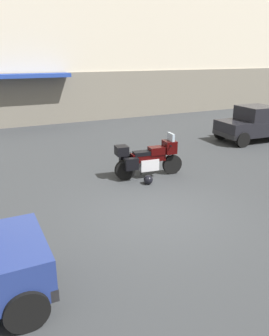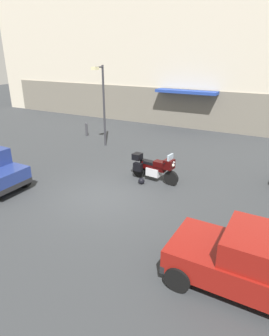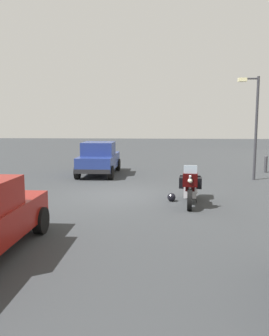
{
  "view_description": "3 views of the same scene",
  "coord_description": "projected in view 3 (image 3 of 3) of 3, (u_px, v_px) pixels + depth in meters",
  "views": [
    {
      "loc": [
        -3.72,
        -6.37,
        3.67
      ],
      "look_at": [
        -0.06,
        1.07,
        0.87
      ],
      "focal_mm": 35.54,
      "sensor_mm": 36.0,
      "label": 1
    },
    {
      "loc": [
        5.98,
        -8.4,
        5.27
      ],
      "look_at": [
        0.94,
        0.89,
        1.09
      ],
      "focal_mm": 31.32,
      "sensor_mm": 36.0,
      "label": 2
    },
    {
      "loc": [
        12.18,
        1.28,
        2.69
      ],
      "look_at": [
        0.42,
        0.55,
        1.07
      ],
      "focal_mm": 36.96,
      "sensor_mm": 36.0,
      "label": 3
    }
  ],
  "objects": [
    {
      "name": "bollard_curbside",
      "position": [
        266.0,
        163.0,
        17.99
      ],
      "size": [
        0.16,
        0.16,
        0.9
      ],
      "color": "#333338",
      "rests_on": "ground"
    },
    {
      "name": "motorcycle",
      "position": [
        190.0,
        185.0,
        11.2
      ],
      "size": [
        2.26,
        0.85,
        1.36
      ],
      "rotation": [
        0.0,
        0.0,
        -0.11
      ],
      "color": "black",
      "rests_on": "ground"
    },
    {
      "name": "car_hatchback_near",
      "position": [
        99.0,
        159.0,
        17.25
      ],
      "size": [
        3.88,
        1.79,
        1.64
      ],
      "rotation": [
        0.0,
        0.0,
        3.14
      ],
      "color": "navy",
      "rests_on": "ground"
    },
    {
      "name": "ground_plane",
      "position": [
        120.0,
        196.0,
        12.49
      ],
      "size": [
        80.0,
        80.0,
        0.0
      ],
      "primitive_type": "plane",
      "color": "#2D3033"
    },
    {
      "name": "helmet",
      "position": [
        171.0,
        197.0,
        11.6
      ],
      "size": [
        0.28,
        0.28,
        0.28
      ],
      "primitive_type": "sphere",
      "color": "black",
      "rests_on": "ground"
    },
    {
      "name": "streetlamp_curbside",
      "position": [
        253.0,
        117.0,
        15.45
      ],
      "size": [
        0.28,
        0.94,
        4.63
      ],
      "color": "#2D2D33",
      "rests_on": "ground"
    }
  ]
}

